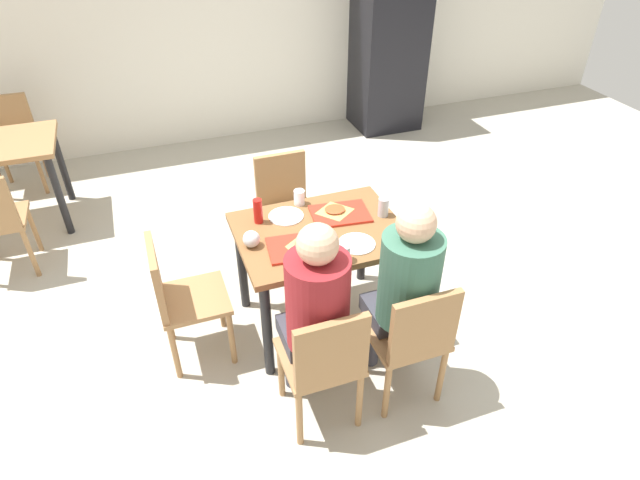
# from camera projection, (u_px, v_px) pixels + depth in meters

# --- Properties ---
(ground_plane) EXTENTS (10.00, 10.00, 0.02)m
(ground_plane) POSITION_uv_depth(u_px,v_px,m) (320.00, 321.00, 3.68)
(ground_plane) COLOR #B2AD9E
(back_wall) EXTENTS (10.00, 0.10, 2.80)m
(back_wall) POSITION_uv_depth(u_px,v_px,m) (211.00, 3.00, 5.30)
(back_wall) COLOR silver
(back_wall) RESTS_ON ground_plane
(main_table) EXTENTS (1.00, 0.76, 0.75)m
(main_table) POSITION_uv_depth(u_px,v_px,m) (320.00, 245.00, 3.30)
(main_table) COLOR brown
(main_table) RESTS_ON ground_plane
(chair_near_left) EXTENTS (0.40, 0.40, 0.85)m
(chair_near_left) POSITION_uv_depth(u_px,v_px,m) (325.00, 360.00, 2.73)
(chair_near_left) COLOR #9E7247
(chair_near_left) RESTS_ON ground_plane
(chair_near_right) EXTENTS (0.40, 0.40, 0.85)m
(chair_near_right) POSITION_uv_depth(u_px,v_px,m) (412.00, 336.00, 2.87)
(chair_near_right) COLOR #9E7247
(chair_near_right) RESTS_ON ground_plane
(chair_far_side) EXTENTS (0.40, 0.40, 0.85)m
(chair_far_side) POSITION_uv_depth(u_px,v_px,m) (285.00, 203.00, 3.97)
(chair_far_side) COLOR #9E7247
(chair_far_side) RESTS_ON ground_plane
(chair_left_end) EXTENTS (0.40, 0.40, 0.85)m
(chair_left_end) POSITION_uv_depth(u_px,v_px,m) (178.00, 294.00, 3.14)
(chair_left_end) COLOR #9E7247
(chair_left_end) RESTS_ON ground_plane
(person_in_red) EXTENTS (0.32, 0.42, 1.26)m
(person_in_red) POSITION_uv_depth(u_px,v_px,m) (315.00, 307.00, 2.69)
(person_in_red) COLOR #383842
(person_in_red) RESTS_ON ground_plane
(person_in_brown_jacket) EXTENTS (0.32, 0.42, 1.26)m
(person_in_brown_jacket) POSITION_uv_depth(u_px,v_px,m) (405.00, 285.00, 2.83)
(person_in_brown_jacket) COLOR #383842
(person_in_brown_jacket) RESTS_ON ground_plane
(tray_red_near) EXTENTS (0.39, 0.30, 0.02)m
(tray_red_near) POSITION_uv_depth(u_px,v_px,m) (299.00, 247.00, 3.08)
(tray_red_near) COLOR red
(tray_red_near) RESTS_ON main_table
(tray_red_far) EXTENTS (0.39, 0.30, 0.02)m
(tray_red_far) POSITION_uv_depth(u_px,v_px,m) (340.00, 214.00, 3.37)
(tray_red_far) COLOR red
(tray_red_far) RESTS_ON main_table
(paper_plate_center) EXTENTS (0.22, 0.22, 0.01)m
(paper_plate_center) POSITION_uv_depth(u_px,v_px,m) (286.00, 216.00, 3.35)
(paper_plate_center) COLOR white
(paper_plate_center) RESTS_ON main_table
(paper_plate_near_edge) EXTENTS (0.22, 0.22, 0.01)m
(paper_plate_near_edge) POSITION_uv_depth(u_px,v_px,m) (357.00, 244.00, 3.11)
(paper_plate_near_edge) COLOR white
(paper_plate_near_edge) RESTS_ON main_table
(pizza_slice_a) EXTENTS (0.22, 0.26, 0.02)m
(pizza_slice_a) POSITION_uv_depth(u_px,v_px,m) (305.00, 245.00, 3.07)
(pizza_slice_a) COLOR tan
(pizza_slice_a) RESTS_ON tray_red_near
(pizza_slice_b) EXTENTS (0.20, 0.19, 0.02)m
(pizza_slice_b) POSITION_uv_depth(u_px,v_px,m) (335.00, 210.00, 3.37)
(pizza_slice_b) COLOR tan
(pizza_slice_b) RESTS_ON tray_red_far
(plastic_cup_a) EXTENTS (0.07, 0.07, 0.10)m
(plastic_cup_a) POSITION_uv_depth(u_px,v_px,m) (299.00, 197.00, 3.45)
(plastic_cup_a) COLOR white
(plastic_cup_a) RESTS_ON main_table
(plastic_cup_b) EXTENTS (0.07, 0.07, 0.10)m
(plastic_cup_b) POSITION_uv_depth(u_px,v_px,m) (344.00, 253.00, 2.96)
(plastic_cup_b) COLOR white
(plastic_cup_b) RESTS_ON main_table
(soda_can) EXTENTS (0.07, 0.07, 0.12)m
(soda_can) POSITION_uv_depth(u_px,v_px,m) (383.00, 207.00, 3.33)
(soda_can) COLOR #B7BCC6
(soda_can) RESTS_ON main_table
(condiment_bottle) EXTENTS (0.06, 0.06, 0.16)m
(condiment_bottle) POSITION_uv_depth(u_px,v_px,m) (258.00, 211.00, 3.26)
(condiment_bottle) COLOR red
(condiment_bottle) RESTS_ON main_table
(foil_bundle) EXTENTS (0.10, 0.10, 0.10)m
(foil_bundle) POSITION_uv_depth(u_px,v_px,m) (251.00, 239.00, 3.07)
(foil_bundle) COLOR silver
(foil_bundle) RESTS_ON main_table
(drink_fridge) EXTENTS (0.70, 0.60, 1.90)m
(drink_fridge) POSITION_uv_depth(u_px,v_px,m) (389.00, 42.00, 5.79)
(drink_fridge) COLOR black
(drink_fridge) RESTS_ON ground_plane
(background_chair_far) EXTENTS (0.40, 0.40, 0.85)m
(background_chair_far) POSITION_uv_depth(u_px,v_px,m) (13.00, 136.00, 4.91)
(background_chair_far) COLOR #9E7247
(background_chair_far) RESTS_ON ground_plane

